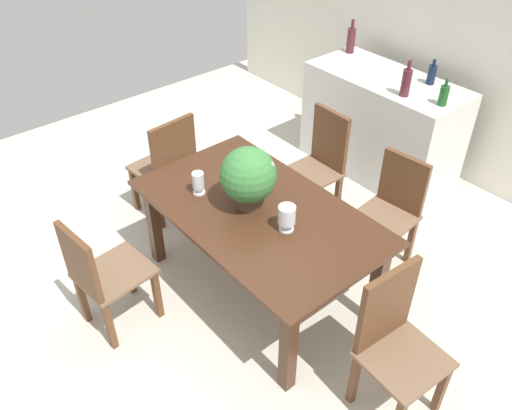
{
  "coord_description": "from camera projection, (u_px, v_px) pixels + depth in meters",
  "views": [
    {
      "loc": [
        2.18,
        -1.8,
        3.01
      ],
      "look_at": [
        -0.06,
        0.08,
        0.75
      ],
      "focal_mm": 37.27,
      "sensor_mm": 36.0,
      "label": 1
    }
  ],
  "objects": [
    {
      "name": "crystal_vase_left",
      "position": [
        198.0,
        182.0,
        3.73
      ],
      "size": [
        0.09,
        0.09,
        0.17
      ],
      "color": "silver",
      "rests_on": "dining_table"
    },
    {
      "name": "wine_bottle_clear",
      "position": [
        432.0,
        74.0,
        4.66
      ],
      "size": [
        0.07,
        0.07,
        0.22
      ],
      "color": "#0F1E38",
      "rests_on": "kitchen_counter"
    },
    {
      "name": "crystal_vase_center_near",
      "position": [
        287.0,
        216.0,
        3.4
      ],
      "size": [
        0.12,
        0.12,
        0.18
      ],
      "color": "silver",
      "rests_on": "dining_table"
    },
    {
      "name": "wine_bottle_dark",
      "position": [
        406.0,
        82.0,
        4.45
      ],
      "size": [
        0.08,
        0.08,
        0.31
      ],
      "color": "#511E28",
      "rests_on": "kitchen_counter"
    },
    {
      "name": "flower_centerpiece",
      "position": [
        248.0,
        176.0,
        3.52
      ],
      "size": [
        0.38,
        0.38,
        0.45
      ],
      "color": "#4C3828",
      "rests_on": "dining_table"
    },
    {
      "name": "chair_far_left",
      "position": [
        321.0,
        161.0,
        4.54
      ],
      "size": [
        0.43,
        0.42,
        0.98
      ],
      "rotation": [
        0.0,
        0.0,
        -0.03
      ],
      "color": "brown",
      "rests_on": "ground"
    },
    {
      "name": "wine_glass",
      "position": [
        267.0,
        166.0,
        3.88
      ],
      "size": [
        0.07,
        0.07,
        0.14
      ],
      "color": "silver",
      "rests_on": "dining_table"
    },
    {
      "name": "chair_head_end",
      "position": [
        168.0,
        163.0,
        4.5
      ],
      "size": [
        0.48,
        0.51,
        0.97
      ],
      "rotation": [
        0.0,
        0.0,
        -1.48
      ],
      "color": "brown",
      "rests_on": "ground"
    },
    {
      "name": "chair_far_right",
      "position": [
        393.0,
        206.0,
        4.07
      ],
      "size": [
        0.45,
        0.44,
        0.92
      ],
      "rotation": [
        0.0,
        0.0,
        0.09
      ],
      "color": "brown",
      "rests_on": "ground"
    },
    {
      "name": "dining_table",
      "position": [
        258.0,
        223.0,
        3.71
      ],
      "size": [
        1.76,
        1.04,
        0.76
      ],
      "color": "#422616",
      "rests_on": "ground"
    },
    {
      "name": "wine_bottle_green",
      "position": [
        351.0,
        40.0,
        5.21
      ],
      "size": [
        0.08,
        0.08,
        0.33
      ],
      "color": "#511E28",
      "rests_on": "kitchen_counter"
    },
    {
      "name": "kitchen_counter",
      "position": [
        381.0,
        125.0,
        5.12
      ],
      "size": [
        1.49,
        0.68,
        0.98
      ],
      "primitive_type": "cube",
      "color": "silver",
      "rests_on": "ground"
    },
    {
      "name": "chair_foot_end",
      "position": [
        394.0,
        337.0,
        3.04
      ],
      "size": [
        0.46,
        0.48,
        1.0
      ],
      "rotation": [
        0.0,
        0.0,
        1.5
      ],
      "color": "brown",
      "rests_on": "ground"
    },
    {
      "name": "back_wall",
      "position": [
        483.0,
        44.0,
        4.6
      ],
      "size": [
        6.4,
        0.1,
        2.6
      ],
      "primitive_type": "cube",
      "color": "silver",
      "rests_on": "ground"
    },
    {
      "name": "chair_near_left",
      "position": [
        100.0,
        274.0,
        3.5
      ],
      "size": [
        0.46,
        0.5,
        0.92
      ],
      "rotation": [
        0.0,
        0.0,
        3.24
      ],
      "color": "brown",
      "rests_on": "ground"
    },
    {
      "name": "ground_plane",
      "position": [
        253.0,
        290.0,
        4.08
      ],
      "size": [
        7.04,
        7.04,
        0.0
      ],
      "primitive_type": "plane",
      "color": "beige"
    },
    {
      "name": "wine_bottle_tall",
      "position": [
        444.0,
        95.0,
        4.34
      ],
      "size": [
        0.08,
        0.08,
        0.23
      ],
      "color": "#194C1E",
      "rests_on": "kitchen_counter"
    }
  ]
}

